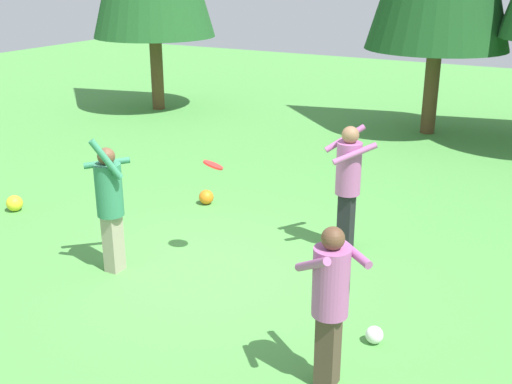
% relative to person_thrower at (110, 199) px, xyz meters
% --- Properties ---
extents(ground_plane, '(40.00, 40.00, 0.00)m').
position_rel_person_thrower_xyz_m(ground_plane, '(1.04, 0.61, -0.99)').
color(ground_plane, '#4C9342').
extents(person_thrower, '(0.68, 0.68, 1.84)m').
position_rel_person_thrower_xyz_m(person_thrower, '(0.00, 0.00, 0.00)').
color(person_thrower, gray).
rests_on(person_thrower, ground_plane).
extents(person_catcher, '(0.76, 0.75, 1.77)m').
position_rel_person_thrower_xyz_m(person_catcher, '(2.40, 2.06, 0.07)').
color(person_catcher, black).
rests_on(person_catcher, ground_plane).
extents(person_bystander, '(0.73, 0.71, 1.63)m').
position_rel_person_thrower_xyz_m(person_bystander, '(3.36, -0.89, -0.03)').
color(person_bystander, '#4C382D').
rests_on(person_bystander, ground_plane).
extents(frisbee, '(0.37, 0.37, 0.13)m').
position_rel_person_thrower_xyz_m(frisbee, '(1.00, 0.87, 0.36)').
color(frisbee, red).
extents(ball_white, '(0.19, 0.19, 0.19)m').
position_rel_person_thrower_xyz_m(ball_white, '(3.53, -0.00, -0.90)').
color(ball_white, white).
rests_on(ball_white, ground_plane).
extents(ball_orange, '(0.25, 0.25, 0.25)m').
position_rel_person_thrower_xyz_m(ball_orange, '(-0.28, 2.62, -0.87)').
color(ball_orange, orange).
rests_on(ball_orange, ground_plane).
extents(ball_yellow, '(0.26, 0.26, 0.26)m').
position_rel_person_thrower_xyz_m(ball_yellow, '(-2.84, 0.86, -0.86)').
color(ball_yellow, yellow).
rests_on(ball_yellow, ground_plane).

